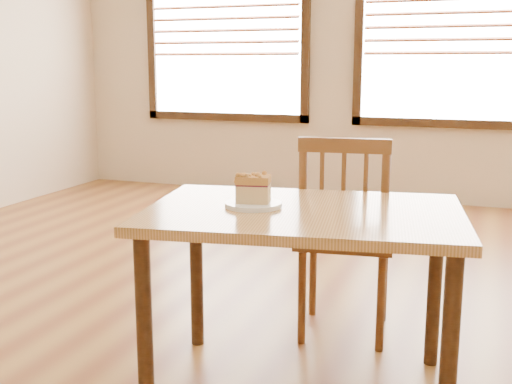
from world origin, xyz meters
TOP-DOWN VIEW (x-y plane):
  - window_left at (-1.90, 3.97)m, footprint 1.76×0.10m
  - window_right at (0.30, 3.97)m, footprint 1.76×0.10m
  - cafe_table_main at (0.03, 0.16)m, footprint 1.32×0.98m
  - cafe_chair_main at (0.07, 0.74)m, footprint 0.50×0.50m
  - plate at (-0.17, 0.14)m, footprint 0.22×0.22m
  - cake_slice at (-0.17, 0.14)m, footprint 0.15×0.12m

SIDE VIEW (x-z plane):
  - cafe_chair_main at x=0.07m, z-range 0.01..1.00m
  - cafe_table_main at x=0.03m, z-range 0.28..1.03m
  - plate at x=-0.17m, z-range 0.75..0.77m
  - cake_slice at x=-0.17m, z-range 0.76..0.89m
  - window_left at x=-1.90m, z-range 0.83..2.79m
  - window_right at x=0.30m, z-range 0.83..2.79m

